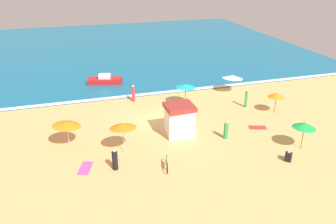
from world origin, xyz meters
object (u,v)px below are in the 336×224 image
(beach_umbrella_2, at_px, (67,124))
(beachgoer_2, at_px, (226,130))
(beach_umbrella_1, at_px, (276,95))
(beach_umbrella_4, at_px, (123,126))
(beach_umbrella_5, at_px, (305,125))
(beachgoer_5, at_px, (288,157))
(parked_bicycle, at_px, (167,163))
(beach_umbrella_0, at_px, (186,86))
(beachgoer_0, at_px, (115,160))
(small_boat_0, at_px, (105,80))
(beachgoer_3, at_px, (133,93))
(beachgoer_1, at_px, (246,98))
(lifeguard_cabana, at_px, (179,120))
(beach_umbrella_3, at_px, (233,77))

(beach_umbrella_2, xyz_separation_m, beachgoer_2, (12.24, -2.48, -1.15))
(beach_umbrella_1, xyz_separation_m, beach_umbrella_4, (-14.93, -2.98, 0.35))
(beach_umbrella_5, distance_m, beachgoer_5, 2.90)
(beachgoer_5, bearing_deg, beach_umbrella_1, 63.87)
(parked_bicycle, relative_size, beachgoer_5, 2.12)
(beach_umbrella_0, relative_size, beach_umbrella_5, 0.97)
(beach_umbrella_0, xyz_separation_m, beach_umbrella_1, (7.45, -4.23, -0.22))
(beachgoer_0, height_order, small_boat_0, beachgoer_0)
(beachgoer_2, distance_m, small_boat_0, 17.87)
(beach_umbrella_4, bearing_deg, beachgoer_3, 74.19)
(beach_umbrella_5, relative_size, parked_bicycle, 1.28)
(beachgoer_1, xyz_separation_m, beachgoer_3, (-10.22, 4.72, -0.07))
(beach_umbrella_4, height_order, beachgoer_5, beach_umbrella_4)
(beach_umbrella_2, distance_m, beach_umbrella_4, 4.50)
(beachgoer_1, bearing_deg, beach_umbrella_4, -159.00)
(beachgoer_3, xyz_separation_m, beachgoer_5, (8.36, -14.51, -0.51))
(beachgoer_0, distance_m, beachgoer_3, 12.54)
(beach_umbrella_5, height_order, small_boat_0, beach_umbrella_5)
(beachgoer_0, bearing_deg, beach_umbrella_5, -5.16)
(beach_umbrella_4, height_order, beachgoer_2, beach_umbrella_4)
(beachgoer_5, bearing_deg, small_boat_0, 116.85)
(beachgoer_1, bearing_deg, beach_umbrella_0, 157.91)
(beachgoer_3, bearing_deg, beachgoer_5, -60.06)
(small_boat_0, bearing_deg, beach_umbrella_5, -57.23)
(lifeguard_cabana, height_order, beach_umbrella_1, lifeguard_cabana)
(beach_umbrella_5, bearing_deg, small_boat_0, 122.77)
(beach_umbrella_1, relative_size, beachgoer_2, 1.29)
(lifeguard_cabana, relative_size, beach_umbrella_1, 1.30)
(beach_umbrella_2, bearing_deg, beach_umbrella_1, 2.65)
(beachgoer_1, bearing_deg, beachgoer_2, -131.33)
(beachgoer_1, xyz_separation_m, small_boat_0, (-12.30, 10.83, -0.44))
(parked_bicycle, bearing_deg, beach_umbrella_4, 127.41)
(beach_umbrella_0, bearing_deg, small_boat_0, 128.37)
(beachgoer_0, bearing_deg, beach_umbrella_0, 48.06)
(beachgoer_5, bearing_deg, beach_umbrella_4, 156.59)
(small_boat_0, bearing_deg, beach_umbrella_0, -51.63)
(beach_umbrella_5, bearing_deg, beach_umbrella_0, 117.71)
(parked_bicycle, bearing_deg, beach_umbrella_1, 26.24)
(beachgoer_5, bearing_deg, beach_umbrella_0, 106.80)
(beach_umbrella_3, bearing_deg, beachgoer_3, 176.96)
(beach_umbrella_0, xyz_separation_m, beachgoer_0, (-8.51, -9.47, -1.29))
(small_boat_0, bearing_deg, beachgoer_1, -41.35)
(beach_umbrella_4, height_order, beach_umbrella_5, beach_umbrella_4)
(beachgoer_0, bearing_deg, beachgoer_1, 27.34)
(beach_umbrella_2, relative_size, beach_umbrella_4, 1.02)
(parked_bicycle, xyz_separation_m, beachgoer_3, (0.32, 12.88, 0.48))
(beachgoer_0, distance_m, beachgoer_2, 9.49)
(beach_umbrella_3, distance_m, beachgoer_2, 10.90)
(beachgoer_1, bearing_deg, beach_umbrella_3, 82.48)
(beachgoer_2, bearing_deg, beachgoer_1, 48.67)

